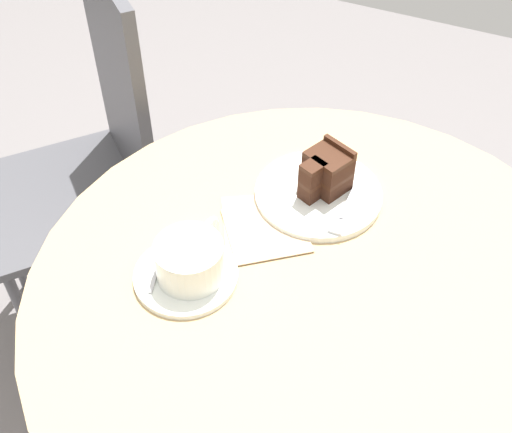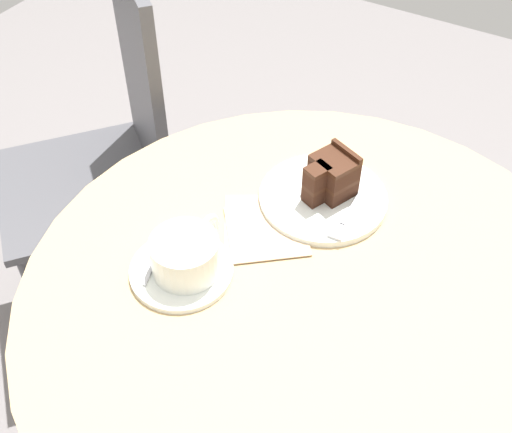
{
  "view_description": "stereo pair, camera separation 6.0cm",
  "coord_description": "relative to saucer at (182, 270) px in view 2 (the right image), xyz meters",
  "views": [
    {
      "loc": [
        -0.56,
        -0.16,
        1.46
      ],
      "look_at": [
        0.05,
        0.13,
        0.77
      ],
      "focal_mm": 45.0,
      "sensor_mm": 36.0,
      "label": 1
    },
    {
      "loc": [
        -0.53,
        -0.21,
        1.46
      ],
      "look_at": [
        0.05,
        0.13,
        0.77
      ],
      "focal_mm": 45.0,
      "sensor_mm": 36.0,
      "label": 2
    }
  ],
  "objects": [
    {
      "name": "cafe_table",
      "position": [
        0.07,
        -0.19,
        -0.12
      ],
      "size": [
        0.87,
        0.87,
        0.73
      ],
      "color": "tan",
      "rests_on": "ground"
    },
    {
      "name": "saucer",
      "position": [
        0.0,
        0.0,
        0.0
      ],
      "size": [
        0.15,
        0.15,
        0.01
      ],
      "color": "silver",
      "rests_on": "cafe_table"
    },
    {
      "name": "coffee_cup",
      "position": [
        0.01,
        -0.01,
        0.04
      ],
      "size": [
        0.13,
        0.1,
        0.06
      ],
      "color": "silver",
      "rests_on": "saucer"
    },
    {
      "name": "teaspoon",
      "position": [
        0.01,
        0.05,
        0.01
      ],
      "size": [
        0.1,
        0.04,
        0.0
      ],
      "rotation": [
        0.0,
        0.0,
        0.32
      ],
      "color": "#B7B7BC",
      "rests_on": "saucer"
    },
    {
      "name": "cake_plate",
      "position": [
        0.24,
        -0.11,
        0.0
      ],
      "size": [
        0.21,
        0.21,
        0.01
      ],
      "color": "silver",
      "rests_on": "cafe_table"
    },
    {
      "name": "cake_slice",
      "position": [
        0.25,
        -0.12,
        0.04
      ],
      "size": [
        0.09,
        0.08,
        0.08
      ],
      "rotation": [
        0.0,
        0.0,
        2.75
      ],
      "color": "#381E14",
      "rests_on": "cake_plate"
    },
    {
      "name": "fork",
      "position": [
        0.21,
        -0.17,
        0.01
      ],
      "size": [
        0.13,
        0.02,
        0.0
      ],
      "rotation": [
        0.0,
        0.0,
        3.19
      ],
      "color": "#B7B7BC",
      "rests_on": "cake_plate"
    },
    {
      "name": "napkin",
      "position": [
        0.14,
        -0.06,
        -0.0
      ],
      "size": [
        0.19,
        0.18,
        0.0
      ],
      "rotation": [
        0.0,
        0.0,
        3.68
      ],
      "color": "tan",
      "rests_on": "cafe_table"
    },
    {
      "name": "cafe_chair",
      "position": [
        0.35,
        0.46,
        -0.19
      ],
      "size": [
        0.54,
        0.54,
        0.94
      ],
      "rotation": [
        0.0,
        0.0,
        4.02
      ],
      "color": "#4C4C51",
      "rests_on": "ground"
    }
  ]
}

